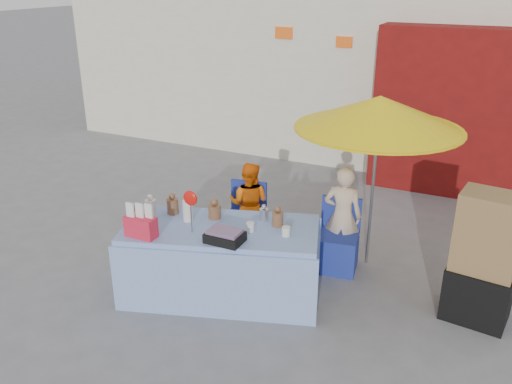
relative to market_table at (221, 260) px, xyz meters
The scene contains 9 objects.
ground 0.43m from the market_table, 86.43° to the left, with size 80.00×80.00×0.00m, color slate.
market_table is the anchor object (origin of this frame).
chair_left 1.13m from the market_table, 103.27° to the left, with size 0.55×0.54×0.85m.
chair_right 1.49m from the market_table, 47.76° to the left, with size 0.55×0.54×0.85m.
vendor_orange 1.26m from the market_table, 101.75° to the left, with size 0.55×0.42×1.12m, color orange.
vendor_beige 1.59m from the market_table, 50.97° to the left, with size 0.46×0.30×1.26m, color beige.
umbrella 2.39m from the market_table, 46.77° to the left, with size 1.90×1.90×2.09m.
box_stack 2.72m from the market_table, 15.85° to the left, with size 0.69×0.59×1.40m.
tarp_bundle 0.87m from the market_table, 162.43° to the left, with size 0.60×0.48×0.27m, color #FFFE1A.
Camera 1 is at (2.59, -4.61, 3.37)m, focal length 38.00 mm.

